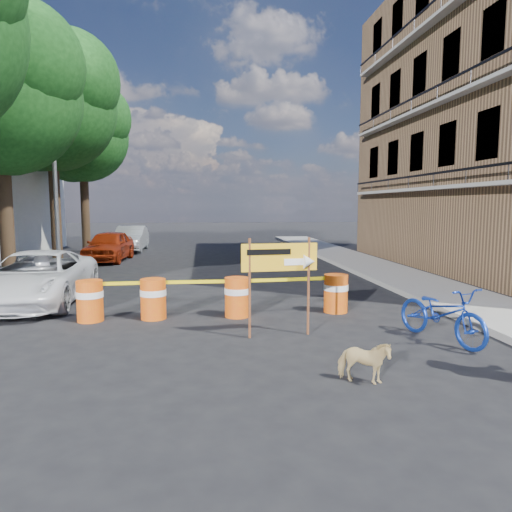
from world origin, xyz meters
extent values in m
plane|color=black|center=(0.00, 0.00, 0.00)|extent=(120.00, 120.00, 0.00)
cube|color=gray|center=(6.20, 6.00, 0.07)|extent=(2.40, 40.00, 0.15)
cylinder|color=#332316|center=(-6.80, 7.00, 2.38)|extent=(0.44, 0.44, 4.76)
sphere|color=#123F12|center=(-5.92, 6.50, 6.80)|extent=(3.75, 3.75, 3.75)
cylinder|color=#332316|center=(-6.80, 12.00, 2.66)|extent=(0.44, 0.44, 5.32)
sphere|color=#123F12|center=(-6.80, 12.00, 6.65)|extent=(5.40, 5.40, 5.40)
sphere|color=#123F12|center=(-5.85, 11.46, 7.60)|extent=(4.05, 4.05, 4.05)
sphere|color=#123F12|center=(-7.61, 12.68, 5.89)|extent=(3.78, 3.78, 3.78)
cylinder|color=#332316|center=(-6.80, 17.00, 2.46)|extent=(0.44, 0.44, 4.93)
sphere|color=#123F12|center=(-6.80, 17.00, 6.16)|extent=(4.80, 4.80, 4.80)
sphere|color=#123F12|center=(-5.96, 16.52, 7.04)|extent=(3.60, 3.60, 3.60)
sphere|color=#123F12|center=(-7.52, 17.60, 5.46)|extent=(3.36, 3.36, 3.36)
cylinder|color=gray|center=(-6.00, 9.50, 4.00)|extent=(0.16, 0.16, 8.00)
cylinder|color=gray|center=(-5.50, 9.50, 7.90)|extent=(1.00, 0.12, 0.12)
cube|color=silver|center=(-5.00, 9.50, 7.85)|extent=(0.35, 0.18, 0.12)
cylinder|color=orange|center=(-3.00, 1.65, 0.45)|extent=(0.56, 0.56, 0.90)
cylinder|color=white|center=(-3.00, 1.65, 0.60)|extent=(0.58, 0.58, 0.14)
cylinder|color=orange|center=(-1.65, 1.70, 0.45)|extent=(0.56, 0.56, 0.90)
cylinder|color=white|center=(-1.65, 1.70, 0.60)|extent=(0.58, 0.58, 0.14)
cylinder|color=orange|center=(0.23, 1.68, 0.45)|extent=(0.56, 0.56, 0.90)
cylinder|color=white|center=(0.23, 1.68, 0.60)|extent=(0.58, 0.58, 0.14)
cylinder|color=orange|center=(2.59, 1.86, 0.45)|extent=(0.56, 0.56, 0.90)
cylinder|color=white|center=(2.59, 1.86, 0.60)|extent=(0.58, 0.58, 0.14)
cylinder|color=#592D19|center=(0.34, -0.04, 0.96)|extent=(0.05, 0.05, 1.92)
cylinder|color=#592D19|center=(1.50, 0.08, 0.96)|extent=(0.05, 0.05, 1.92)
cube|color=#EDAE15|center=(0.92, 0.02, 1.54)|extent=(1.49, 0.18, 0.53)
cube|color=white|center=(1.22, 0.03, 1.45)|extent=(0.42, 0.05, 0.13)
cone|color=white|center=(1.50, 0.06, 1.45)|extent=(0.26, 0.30, 0.28)
cube|color=black|center=(0.71, -0.02, 1.65)|extent=(0.85, 0.10, 0.11)
imported|color=#13339F|center=(3.87, -0.64, 1.01)|extent=(1.01, 1.24, 2.03)
imported|color=#D6BA7A|center=(1.72, -2.45, 0.32)|extent=(0.83, 0.63, 0.64)
imported|color=white|center=(-4.80, 3.68, 0.67)|extent=(2.32, 4.88, 1.35)
imported|color=maroon|center=(-4.79, 12.80, 0.70)|extent=(1.93, 4.20, 1.40)
imported|color=#B9BCC0|center=(-4.49, 17.37, 0.69)|extent=(1.49, 4.22, 1.39)
camera|label=1|loc=(-0.53, -8.49, 2.53)|focal=32.00mm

